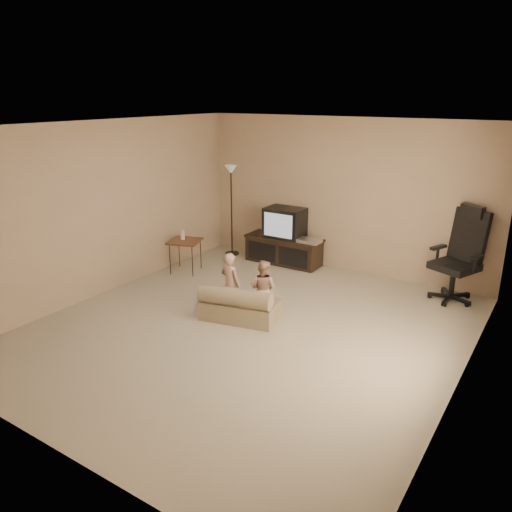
% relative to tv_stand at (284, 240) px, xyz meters
% --- Properties ---
extents(floor, '(5.50, 5.50, 0.00)m').
position_rel_tv_stand_xyz_m(floor, '(0.92, -2.49, -0.41)').
color(floor, '#AFA68B').
rests_on(floor, ground).
extents(room_shell, '(5.50, 5.50, 5.50)m').
position_rel_tv_stand_xyz_m(room_shell, '(0.92, -2.49, 1.11)').
color(room_shell, silver).
rests_on(room_shell, floor).
extents(tv_stand, '(1.38, 0.52, 0.98)m').
position_rel_tv_stand_xyz_m(tv_stand, '(0.00, 0.00, 0.00)').
color(tv_stand, black).
rests_on(tv_stand, floor).
extents(office_chair, '(0.82, 0.84, 1.37)m').
position_rel_tv_stand_xyz_m(office_chair, '(2.88, -0.06, 0.08)').
color(office_chair, black).
rests_on(office_chair, floor).
extents(side_table, '(0.62, 0.62, 0.73)m').
position_rel_tv_stand_xyz_m(side_table, '(-1.16, -1.28, 0.12)').
color(side_table, brown).
rests_on(side_table, floor).
extents(floor_lamp, '(0.25, 0.25, 1.64)m').
position_rel_tv_stand_xyz_m(floor_lamp, '(-1.05, -0.10, 0.79)').
color(floor_lamp, black).
rests_on(floor_lamp, floor).
extents(child_sofa, '(1.07, 0.75, 0.48)m').
position_rel_tv_stand_xyz_m(child_sofa, '(0.66, -2.33, -0.21)').
color(child_sofa, gray).
rests_on(child_sofa, floor).
extents(toddler_left, '(0.34, 0.27, 0.86)m').
position_rel_tv_stand_xyz_m(toddler_left, '(0.45, -2.23, 0.02)').
color(toddler_left, tan).
rests_on(toddler_left, floor).
extents(toddler_right, '(0.40, 0.24, 0.78)m').
position_rel_tv_stand_xyz_m(toddler_right, '(0.85, -2.05, -0.02)').
color(toddler_right, tan).
rests_on(toddler_right, floor).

